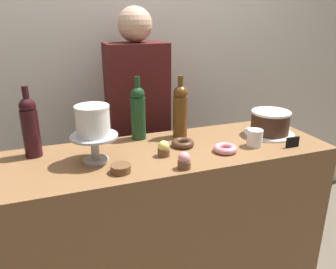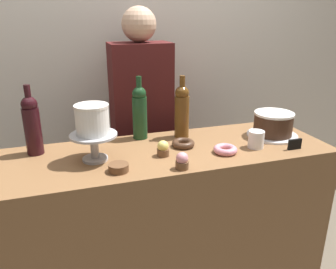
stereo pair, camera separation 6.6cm
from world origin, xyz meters
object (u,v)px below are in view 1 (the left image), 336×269
(wine_bottle_dark_red, at_px, (30,126))
(donut_pink, at_px, (225,149))
(cupcake_lemon, at_px, (164,149))
(cookie_stack, at_px, (121,169))
(wine_bottle_amber, at_px, (180,110))
(cupcake_strawberry, at_px, (184,161))
(barista_figure, at_px, (138,134))
(chocolate_round_cake, at_px, (270,122))
(cake_stand_pedestal, at_px, (95,144))
(white_layer_cake, at_px, (93,121))
(donut_chocolate, at_px, (183,143))
(wine_bottle_green, at_px, (138,112))
(coffee_cup_ceramic, at_px, (255,138))
(price_sign_chalkboard, at_px, (293,142))

(wine_bottle_dark_red, distance_m, donut_pink, 0.90)
(cupcake_lemon, height_order, cookie_stack, cupcake_lemon)
(wine_bottle_amber, relative_size, cookie_stack, 3.87)
(cupcake_lemon, distance_m, cupcake_strawberry, 0.16)
(wine_bottle_amber, distance_m, barista_figure, 0.48)
(chocolate_round_cake, bearing_deg, donut_pink, -159.03)
(wine_bottle_dark_red, height_order, donut_pink, wine_bottle_dark_red)
(cake_stand_pedestal, relative_size, white_layer_cake, 1.41)
(chocolate_round_cake, bearing_deg, wine_bottle_amber, 163.70)
(wine_bottle_amber, bearing_deg, donut_chocolate, -106.50)
(wine_bottle_amber, bearing_deg, chocolate_round_cake, -16.30)
(donut_pink, height_order, cookie_stack, same)
(wine_bottle_green, height_order, coffee_cup_ceramic, wine_bottle_green)
(cake_stand_pedestal, bearing_deg, cookie_stack, -61.40)
(donut_chocolate, xyz_separation_m, cookie_stack, (-0.35, -0.18, 0.00))
(white_layer_cake, relative_size, barista_figure, 0.09)
(chocolate_round_cake, distance_m, price_sign_chalkboard, 0.20)
(cookie_stack, distance_m, coffee_cup_ceramic, 0.69)
(wine_bottle_dark_red, xyz_separation_m, coffee_cup_ceramic, (1.02, -0.25, -0.10))
(cupcake_strawberry, bearing_deg, barista_figure, 89.68)
(chocolate_round_cake, height_order, wine_bottle_dark_red, wine_bottle_dark_red)
(wine_bottle_amber, distance_m, cupcake_strawberry, 0.41)
(cake_stand_pedestal, height_order, wine_bottle_dark_red, wine_bottle_dark_red)
(cupcake_strawberry, bearing_deg, donut_pink, 21.56)
(cake_stand_pedestal, bearing_deg, donut_chocolate, 4.34)
(coffee_cup_ceramic, bearing_deg, donut_pink, -174.99)
(donut_pink, bearing_deg, barista_figure, 110.73)
(cupcake_lemon, xyz_separation_m, donut_chocolate, (0.13, 0.08, -0.02))
(wine_bottle_amber, bearing_deg, barista_figure, 108.07)
(cookie_stack, xyz_separation_m, coffee_cup_ceramic, (0.68, 0.06, 0.03))
(coffee_cup_ceramic, bearing_deg, wine_bottle_green, 149.00)
(cake_stand_pedestal, height_order, wine_bottle_amber, wine_bottle_amber)
(chocolate_round_cake, xyz_separation_m, donut_pink, (-0.34, -0.13, -0.05))
(wine_bottle_green, bearing_deg, price_sign_chalkboard, -29.57)
(chocolate_round_cake, height_order, wine_bottle_amber, wine_bottle_amber)
(chocolate_round_cake, bearing_deg, cookie_stack, -168.39)
(wine_bottle_dark_red, bearing_deg, wine_bottle_amber, 0.46)
(white_layer_cake, relative_size, coffee_cup_ceramic, 1.72)
(cake_stand_pedestal, distance_m, wine_bottle_dark_red, 0.31)
(wine_bottle_dark_red, bearing_deg, chocolate_round_cake, -6.24)
(cake_stand_pedestal, xyz_separation_m, cupcake_strawberry, (0.34, -0.20, -0.05))
(wine_bottle_green, relative_size, donut_pink, 2.91)
(chocolate_round_cake, xyz_separation_m, barista_figure, (-0.59, 0.52, -0.17))
(wine_bottle_dark_red, distance_m, cookie_stack, 0.47)
(wine_bottle_dark_red, height_order, donut_chocolate, wine_bottle_dark_red)
(cookie_stack, distance_m, price_sign_chalkboard, 0.85)
(cupcake_lemon, height_order, donut_chocolate, cupcake_lemon)
(cupcake_lemon, relative_size, barista_figure, 0.05)
(cookie_stack, bearing_deg, cupcake_lemon, 23.97)
(chocolate_round_cake, bearing_deg, wine_bottle_green, 164.58)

